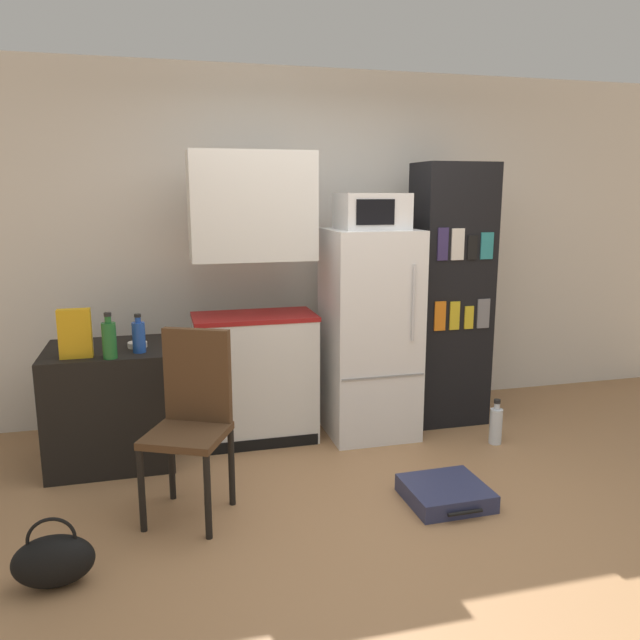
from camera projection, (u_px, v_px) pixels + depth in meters
name	position (u px, v px, depth m)	size (l,w,h in m)	color
ground_plane	(397.00, 524.00, 3.35)	(24.00, 24.00, 0.00)	#A3754C
wall_back	(333.00, 244.00, 5.03)	(6.40, 0.10, 2.68)	silver
side_table	(111.00, 404.00, 4.10)	(0.78, 0.67, 0.77)	black
kitchen_hutch	(254.00, 311.00, 4.34)	(0.85, 0.45, 2.02)	silver
refrigerator	(369.00, 333.00, 4.51)	(0.62, 0.62, 1.50)	white
microwave	(371.00, 211.00, 4.33)	(0.46, 0.40, 0.25)	silver
bookshelf	(450.00, 296.00, 4.72)	(0.55, 0.41, 1.96)	black
bottle_green_tall	(109.00, 339.00, 3.74)	(0.08, 0.08, 0.28)	#1E6028
bottle_blue_soda	(139.00, 336.00, 3.89)	(0.08, 0.08, 0.25)	#1E47A3
bottle_milk_white	(87.00, 337.00, 3.95)	(0.07, 0.07, 0.19)	white
bowl	(137.00, 345.00, 4.03)	(0.12, 0.12, 0.03)	silver
cereal_box	(75.00, 334.00, 3.75)	(0.19, 0.07, 0.30)	gold
chair	(193.00, 408.00, 3.40)	(0.53, 0.54, 1.02)	black
suitcase_large_flat	(445.00, 493.00, 3.59)	(0.46, 0.46, 0.10)	navy
handbag	(53.00, 560.00, 2.81)	(0.36, 0.20, 0.33)	black
water_bottle_front	(496.00, 425.00, 4.41)	(0.09, 0.09, 0.33)	silver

